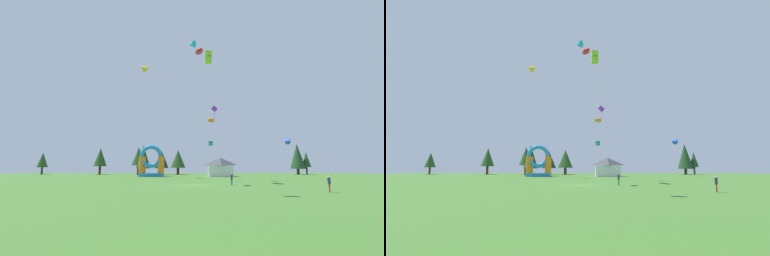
{
  "view_description": "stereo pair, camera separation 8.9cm",
  "coord_description": "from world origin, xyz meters",
  "views": [
    {
      "loc": [
        -0.27,
        -35.6,
        2.55
      ],
      "look_at": [
        0.0,
        10.27,
        9.1
      ],
      "focal_mm": 24.8,
      "sensor_mm": 36.0,
      "label": 1
    },
    {
      "loc": [
        -0.18,
        -35.6,
        2.55
      ],
      "look_at": [
        0.0,
        10.27,
        9.1
      ],
      "focal_mm": 24.8,
      "sensor_mm": 36.0,
      "label": 2
    }
  ],
  "objects": [
    {
      "name": "person_left_edge",
      "position": [
        5.19,
        -0.03,
        0.91
      ],
      "size": [
        0.35,
        0.35,
        1.53
      ],
      "rotation": [
        0.0,
        0.0,
        5.14
      ],
      "color": "#33723F",
      "rests_on": "ground_plane"
    },
    {
      "name": "tree_row_5",
      "position": [
        -3.95,
        43.75,
        4.58
      ],
      "size": [
        4.43,
        4.43,
        7.27
      ],
      "color": "#4C331E",
      "rests_on": "ground_plane"
    },
    {
      "name": "kite_red_parafoil",
      "position": [
        1.23,
        8.12,
        22.25
      ],
      "size": [
        1.7,
        10.01,
        22.98
      ],
      "color": "red",
      "rests_on": "ground_plane"
    },
    {
      "name": "person_near_camera",
      "position": [
        13.3,
        -9.3,
        0.94
      ],
      "size": [
        0.34,
        0.34,
        1.58
      ],
      "rotation": [
        0.0,
        0.0,
        1.25
      ],
      "color": "#B21E26",
      "rests_on": "ground_plane"
    },
    {
      "name": "kite_cyan_delta",
      "position": [
        -0.04,
        15.42,
        27.06
      ],
      "size": [
        3.51,
        4.3,
        27.91
      ],
      "color": "#19B7CC",
      "rests_on": "ground_plane"
    },
    {
      "name": "tree_row_4",
      "position": [
        -8.58,
        41.4,
        4.31
      ],
      "size": [
        4.12,
        4.12,
        6.85
      ],
      "color": "#4C331E",
      "rests_on": "ground_plane"
    },
    {
      "name": "inflatable_orange_dome",
      "position": [
        -9.66,
        28.62,
        2.92
      ],
      "size": [
        5.72,
        4.27,
        7.5
      ],
      "color": "#268CD8",
      "rests_on": "ground_plane"
    },
    {
      "name": "kite_lime_box",
      "position": [
        1.53,
        -9.98,
        13.45
      ],
      "size": [
        0.66,
        4.68,
        14.07
      ],
      "color": "#8CD826",
      "rests_on": "ground_plane"
    },
    {
      "name": "kite_teal_box",
      "position": [
        4.42,
        26.2,
        7.75
      ],
      "size": [
        1.59,
        1.23,
        8.27
      ],
      "color": "#0C7F7A",
      "rests_on": "ground_plane"
    },
    {
      "name": "tree_row_3",
      "position": [
        -13.68,
        40.41,
        5.08
      ],
      "size": [
        4.05,
        4.05,
        8.43
      ],
      "color": "#4C331E",
      "rests_on": "ground_plane"
    },
    {
      "name": "kite_blue_delta",
      "position": [
        21.5,
        22.75,
        7.91
      ],
      "size": [
        3.93,
        1.21,
        8.57
      ],
      "color": "blue",
      "rests_on": "ground_plane"
    },
    {
      "name": "festival_tent",
      "position": [
        6.99,
        28.96,
        2.24
      ],
      "size": [
        5.86,
        3.39,
        4.48
      ],
      "color": "silver",
      "rests_on": "ground_plane"
    },
    {
      "name": "kite_yellow_delta",
      "position": [
        -10.76,
        24.7,
        25.43
      ],
      "size": [
        6.06,
        9.51,
        26.26
      ],
      "color": "yellow",
      "rests_on": "ground_plane"
    },
    {
      "name": "tree_row_2",
      "position": [
        -15.37,
        42.01,
        5.25
      ],
      "size": [
        4.08,
        4.08,
        7.96
      ],
      "color": "#4C331E",
      "rests_on": "ground_plane"
    },
    {
      "name": "tree_row_7",
      "position": [
        34.7,
        44.64,
        4.38
      ],
      "size": [
        2.57,
        2.57,
        6.69
      ],
      "color": "#4C331E",
      "rests_on": "ground_plane"
    },
    {
      "name": "tree_row_0",
      "position": [
        -44.73,
        44.82,
        4.25
      ],
      "size": [
        3.12,
        3.12,
        6.5
      ],
      "color": "#4C331E",
      "rests_on": "ground_plane"
    },
    {
      "name": "tree_row_6",
      "position": [
        32.15,
        44.83,
        5.37
      ],
      "size": [
        4.49,
        4.49,
        9.16
      ],
      "color": "#4C331E",
      "rests_on": "ground_plane"
    },
    {
      "name": "ground_plane",
      "position": [
        0.0,
        0.0,
        0.0
      ],
      "size": [
        120.0,
        120.0,
        0.0
      ],
      "primitive_type": "plane",
      "color": "#3D6B28"
    },
    {
      "name": "kite_orange_parafoil",
      "position": [
        2.65,
        1.07,
        8.87
      ],
      "size": [
        1.76,
        3.92,
        9.18
      ],
      "color": "orange",
      "rests_on": "ground_plane"
    },
    {
      "name": "kite_purple_diamond",
      "position": [
        3.41,
        4.32,
        10.99
      ],
      "size": [
        4.84,
        2.29,
        11.56
      ],
      "color": "purple",
      "rests_on": "ground_plane"
    },
    {
      "name": "tree_row_1",
      "position": [
        -27.39,
        44.68,
        5.06
      ],
      "size": [
        3.9,
        3.9,
        7.83
      ],
      "color": "#4C331E",
      "rests_on": "ground_plane"
    }
  ]
}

